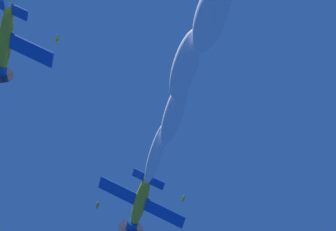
{
  "coord_description": "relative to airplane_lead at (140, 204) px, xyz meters",
  "views": [
    {
      "loc": [
        31.33,
        25.3,
        1.63
      ],
      "look_at": [
        2.04,
        8.73,
        54.81
      ],
      "focal_mm": 81.49,
      "sensor_mm": 36.0,
      "label": 1
    }
  ],
  "objects": [
    {
      "name": "airplane_left_wingman",
      "position": [
        19.63,
        -1.09,
        0.38
      ],
      "size": [
        7.07,
        7.37,
        4.12
      ],
      "color": "gold"
    },
    {
      "name": "airplane_lead",
      "position": [
        0.0,
        0.0,
        0.0
      ],
      "size": [
        7.1,
        7.34,
        3.96
      ],
      "color": "gold"
    }
  ]
}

